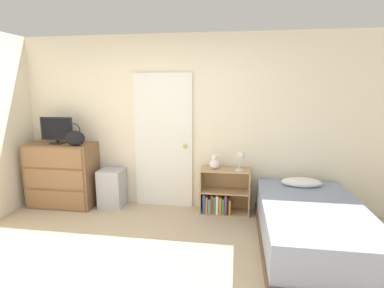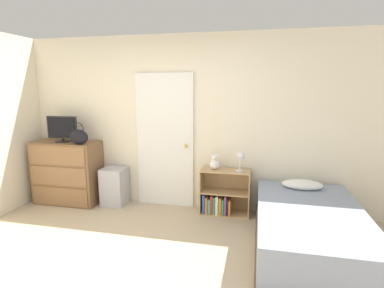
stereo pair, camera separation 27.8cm
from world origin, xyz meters
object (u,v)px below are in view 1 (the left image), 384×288
Objects in this scene: bookshelf at (221,196)px; desk_lamp at (241,157)px; dresser at (63,175)px; tv at (57,130)px; storage_bin at (112,188)px; bed at (312,226)px; handbag at (75,138)px; teddy_bear at (215,162)px.

desk_lamp is (0.27, -0.04, 0.61)m from bookshelf.
tv is at bearing -150.14° from dresser.
tv reaches higher than desk_lamp.
desk_lamp reaches higher than storage_bin.
bookshelf reaches higher than storage_bin.
tv is 3.71m from bed.
tv reaches higher than storage_bin.
dresser is at bearing 156.64° from handbag.
dresser is 3.57× the size of desk_lamp.
bookshelf is 1.35m from bed.
handbag reaches higher than bed.
handbag is 1.16× the size of desk_lamp.
bookshelf is at bearing 170.83° from desk_lamp.
handbag is 2.37m from desk_lamp.
tv is 1.78× the size of desk_lamp.
dresser is 3.58m from bed.
storage_bin is 2.64× the size of teddy_bear.
storage_bin is at bearing -179.39° from bookshelf.
bed is at bearing -34.60° from teddy_bear.
handbag is at bearing -153.77° from storage_bin.
storage_bin is 0.30× the size of bed.
bookshelf is at bearing 2.32° from tv.
teddy_bear is (2.34, 0.10, -0.43)m from tv.
handbag is 3.32m from bed.
desk_lamp is (1.93, -0.03, 0.56)m from storage_bin.
storage_bin is 0.83× the size of bookshelf.
desk_lamp is (2.71, 0.06, -0.33)m from tv.
teddy_bear is (1.98, 0.23, -0.34)m from handbag.
desk_lamp is at bearing -0.76° from storage_bin.
desk_lamp reaches higher than teddy_bear.
storage_bin is (0.43, 0.21, -0.80)m from handbag.
bed is at bearing -43.55° from desk_lamp.
bookshelf is at bearing -0.19° from teddy_bear.
desk_lamp is (2.35, 0.18, -0.24)m from handbag.
bookshelf is 0.51m from teddy_bear.
desk_lamp is (2.69, 0.04, 0.37)m from dresser.
handbag is 0.56× the size of storage_bin.
handbag reaches higher than dresser.
dresser is 3.08× the size of handbag.
teddy_bear is at bearing 145.40° from bed.
bed is (0.81, -0.77, -0.60)m from desk_lamp.
desk_lamp is (0.37, -0.04, 0.10)m from teddy_bear.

